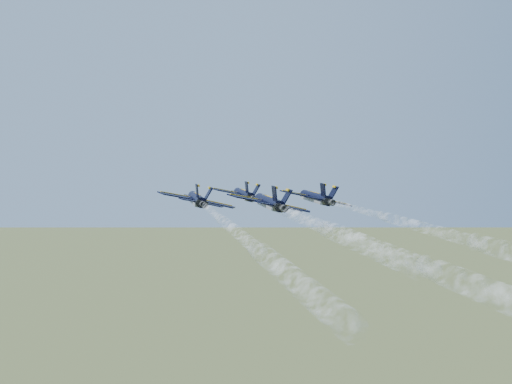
{
  "coord_description": "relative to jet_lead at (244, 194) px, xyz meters",
  "views": [
    {
      "loc": [
        -8.64,
        -102.35,
        107.1
      ],
      "look_at": [
        -2.93,
        2.14,
        102.39
      ],
      "focal_mm": 40.0,
      "sensor_mm": 36.0,
      "label": 1
    }
  ],
  "objects": [
    {
      "name": "smoke_trail_lead",
      "position": [
        7.68,
        -47.8,
        0.04
      ],
      "size": [
        12.04,
        65.55,
        2.05
      ],
      "rotation": [
        0.0,
        0.21,
        0.16
      ],
      "color": "white"
    },
    {
      "name": "jet_left",
      "position": [
        -8.79,
        -15.9,
        0.0
      ],
      "size": [
        13.58,
        18.1,
        4.59
      ],
      "rotation": [
        0.0,
        0.21,
        0.16
      ],
      "color": "black"
    },
    {
      "name": "smoke_trail_left",
      "position": [
        -1.11,
        -63.71,
        0.04
      ],
      "size": [
        12.04,
        65.55,
        2.05
      ],
      "rotation": [
        0.0,
        0.21,
        0.16
      ],
      "color": "white"
    },
    {
      "name": "jet_right",
      "position": [
        12.78,
        -12.11,
        0.0
      ],
      "size": [
        13.58,
        18.1,
        4.59
      ],
      "rotation": [
        0.0,
        0.21,
        0.16
      ],
      "color": "black"
    },
    {
      "name": "smoke_trail_slot",
      "position": [
        10.85,
        -73.15,
        0.04
      ],
      "size": [
        12.04,
        65.55,
        2.05
      ],
      "rotation": [
        0.0,
        0.21,
        0.16
      ],
      "color": "white"
    },
    {
      "name": "jet_lead",
      "position": [
        0.0,
        0.0,
        0.0
      ],
      "size": [
        13.58,
        18.1,
        4.59
      ],
      "rotation": [
        0.0,
        0.21,
        0.16
      ],
      "color": "black"
    },
    {
      "name": "smoke_trail_right",
      "position": [
        20.45,
        -59.91,
        0.04
      ],
      "size": [
        12.04,
        65.55,
        2.05
      ],
      "rotation": [
        0.0,
        0.21,
        0.16
      ],
      "color": "white"
    },
    {
      "name": "jet_slot",
      "position": [
        3.17,
        -25.34,
        0.0
      ],
      "size": [
        13.58,
        18.1,
        4.59
      ],
      "rotation": [
        0.0,
        0.21,
        0.16
      ],
      "color": "black"
    }
  ]
}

